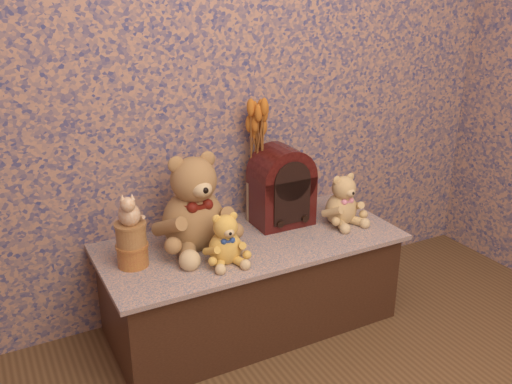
% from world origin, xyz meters
% --- Properties ---
extents(display_shelf, '(1.31, 0.59, 0.43)m').
position_xyz_m(display_shelf, '(0.00, 1.21, 0.21)').
color(display_shelf, '#3C567B').
rests_on(display_shelf, ground).
extents(teddy_large, '(0.37, 0.43, 0.44)m').
position_xyz_m(teddy_large, '(-0.24, 1.28, 0.65)').
color(teddy_large, '#96663A').
rests_on(teddy_large, display_shelf).
extents(teddy_medium, '(0.20, 0.23, 0.23)m').
position_xyz_m(teddy_medium, '(-0.18, 1.09, 0.54)').
color(teddy_medium, gold).
rests_on(teddy_medium, display_shelf).
extents(teddy_small, '(0.21, 0.25, 0.25)m').
position_xyz_m(teddy_small, '(0.46, 1.19, 0.56)').
color(teddy_small, tan).
rests_on(teddy_small, display_shelf).
extents(cathedral_radio, '(0.27, 0.20, 0.37)m').
position_xyz_m(cathedral_radio, '(0.21, 1.31, 0.61)').
color(cathedral_radio, '#340909').
rests_on(cathedral_radio, display_shelf).
extents(ceramic_vase, '(0.12, 0.12, 0.19)m').
position_xyz_m(ceramic_vase, '(0.13, 1.40, 0.52)').
color(ceramic_vase, tan).
rests_on(ceramic_vase, display_shelf).
extents(dried_stalks, '(0.24, 0.24, 0.38)m').
position_xyz_m(dried_stalks, '(0.13, 1.40, 0.81)').
color(dried_stalks, '#C86820').
rests_on(dried_stalks, ceramic_vase).
extents(biscuit_tin_lower, '(0.16, 0.16, 0.09)m').
position_xyz_m(biscuit_tin_lower, '(-0.52, 1.23, 0.47)').
color(biscuit_tin_lower, gold).
rests_on(biscuit_tin_lower, display_shelf).
extents(biscuit_tin_upper, '(0.16, 0.16, 0.09)m').
position_xyz_m(biscuit_tin_upper, '(-0.52, 1.23, 0.56)').
color(biscuit_tin_upper, tan).
rests_on(biscuit_tin_upper, biscuit_tin_lower).
extents(cat_figurine, '(0.13, 0.14, 0.14)m').
position_xyz_m(cat_figurine, '(-0.52, 1.23, 0.68)').
color(cat_figurine, silver).
rests_on(cat_figurine, biscuit_tin_upper).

